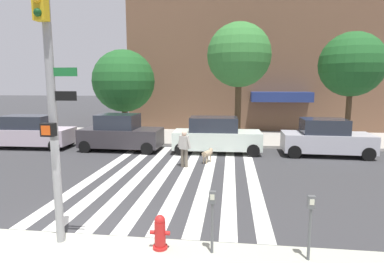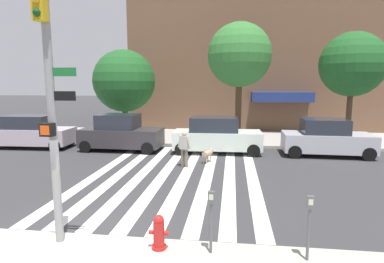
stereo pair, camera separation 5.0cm
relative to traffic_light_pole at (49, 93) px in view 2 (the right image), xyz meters
The scene contains 16 objects.
ground_plane 7.15m from the traffic_light_pole, 87.63° to the left, with size 160.00×160.00×0.00m, color #353538.
sidewalk_far 15.39m from the traffic_light_pole, 89.02° to the left, with size 80.00×6.00×0.15m, color #ABA69E.
crosswalk_stripes 7.31m from the traffic_light_pole, 76.11° to the left, with size 6.75×10.95×0.01m.
traffic_light_pole is the anchor object (origin of this frame).
fire_hydrant 3.79m from the traffic_light_pole, ahead, with size 0.44×0.32×0.76m.
parking_meter_curbside 5.96m from the traffic_light_pole, ahead, with size 0.14×0.11×1.36m.
parking_meter_second_along 4.25m from the traffic_light_pole, ahead, with size 0.14×0.11×1.36m.
parked_car_near_curb 13.34m from the traffic_light_pole, 126.35° to the left, with size 4.76×2.07×1.89m.
parked_car_behind_first 11.09m from the traffic_light_pole, 102.29° to the left, with size 4.47×2.13×2.02m.
parked_car_third_in_line 11.27m from the traffic_light_pole, 73.99° to the left, with size 4.73×2.07×1.93m.
parked_car_fourth_in_line 13.91m from the traffic_light_pole, 50.51° to the left, with size 4.46×2.11×1.92m.
street_tree_nearest 14.28m from the traffic_light_pole, 102.93° to the left, with size 4.04×4.04×5.74m.
street_tree_middle 13.80m from the traffic_light_pole, 72.08° to the left, with size 3.78×3.78×7.11m.
street_tree_further 16.69m from the traffic_light_pole, 50.79° to the left, with size 3.62×3.62×6.43m.
pedestrian_dog_walker 8.01m from the traffic_light_pole, 76.58° to the left, with size 0.68×0.37×1.64m.
dog_on_leash 9.26m from the traffic_light_pole, 71.73° to the left, with size 0.52×0.95×0.65m.
Camera 2 is at (3.59, -6.75, 3.71)m, focal length 29.67 mm.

